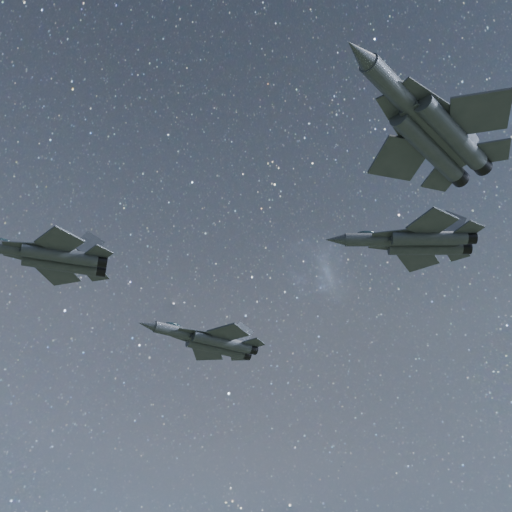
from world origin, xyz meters
name	(u,v)px	position (x,y,z in m)	size (l,w,h in m)	color
jet_lead	(48,256)	(-20.31, 6.25, 156.17)	(16.51, 11.56, 4.16)	#2D3138
jet_left	(210,341)	(3.69, 23.81, 158.83)	(18.80, 13.18, 4.74)	#2D3138
jet_right	(430,128)	(6.76, -24.67, 156.13)	(18.93, 12.43, 4.87)	#2D3138
jet_slot	(414,241)	(18.72, -6.10, 160.51)	(17.74, 11.72, 4.53)	#2D3138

